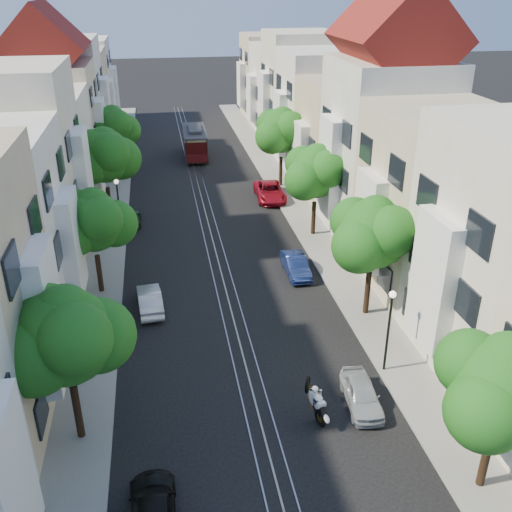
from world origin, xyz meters
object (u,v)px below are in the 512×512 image
tree_e_a (504,389)px  lamp_west (118,199)px  tree_e_b (374,235)px  cable_car (195,141)px  tree_w_a (67,339)px  parked_car_e_mid (296,265)px  tree_e_c (317,173)px  tree_w_b (94,223)px  lamp_east (390,319)px  parked_car_w_near (153,511)px  sportbike_rider (316,400)px  tree_e_d (282,132)px  parked_car_e_near (361,394)px  tree_w_d (113,128)px  parked_car_w_far (132,218)px  parked_car_w_mid (150,300)px  tree_w_c (105,157)px  parked_car_e_far (270,192)px

tree_e_a → lamp_west: 28.51m
tree_e_b → cable_car: (-6.76, 32.82, -3.07)m
tree_w_a → parked_car_e_mid: (11.69, 12.30, -4.13)m
tree_e_c → tree_w_b: (-14.40, -6.00, -0.20)m
tree_e_b → lamp_east: (-0.96, -4.98, -1.89)m
lamp_east → parked_car_w_near: lamp_east is taller
parked_car_w_near → sportbike_rider: bearing=-149.2°
tree_e_d → parked_car_e_near: 29.48m
tree_w_d → cable_car: 10.04m
parked_car_e_near → sportbike_rider: bearing=-164.1°
tree_e_c → parked_car_w_near: size_ratio=1.67×
tree_e_a → parked_car_w_far: bearing=115.3°
parked_car_w_near → tree_w_a: bearing=-59.1°
tree_w_d → parked_car_w_mid: 24.89m
tree_e_c → tree_w_a: 23.05m
tree_w_d → cable_car: size_ratio=0.89×
tree_e_b → parked_car_e_mid: tree_e_b is taller
tree_w_c → parked_car_w_near: bearing=-84.3°
tree_e_b → tree_w_d: bearing=118.1°
parked_car_e_far → cable_car: bearing=112.2°
tree_e_a → tree_w_a: size_ratio=0.94×
tree_w_c → sportbike_rider: bearing=-68.1°
tree_e_b → sportbike_rider: 9.75m
tree_e_a → parked_car_w_mid: (-11.66, 14.59, -3.80)m
tree_w_b → parked_car_e_mid: size_ratio=1.72×
tree_e_d → parked_car_e_mid: size_ratio=1.88×
tree_w_c → parked_car_e_mid: (11.69, -10.70, -4.47)m
parked_car_e_near → parked_car_w_mid: bearing=137.2°
parked_car_w_near → tree_e_d: bearing=-109.6°
tree_e_d → cable_car: (-6.76, 10.82, -3.21)m
tree_e_b → lamp_east: tree_e_b is taller
tree_e_a → tree_e_c: (0.00, 23.00, 0.20)m
tree_w_c → parked_car_w_far: (1.54, -0.77, -4.54)m
tree_w_b → cable_car: size_ratio=0.85×
tree_e_a → parked_car_w_far: (-12.86, 27.23, -3.87)m
tree_w_c → cable_car: size_ratio=0.97×
parked_car_w_far → lamp_east: bearing=119.5°
tree_e_b → parked_car_e_near: (-2.81, -7.03, -4.16)m
tree_w_b → parked_car_e_near: (11.59, -12.03, -3.82)m
tree_e_a → parked_car_e_near: tree_e_a is taller
tree_e_d → parked_car_w_mid: size_ratio=1.89×
cable_car → parked_car_e_near: size_ratio=2.18×
tree_e_c → parked_car_w_near: (-11.66, -22.51, -4.03)m
parked_car_e_mid → parked_car_w_near: parked_car_e_mid is taller
tree_e_c → parked_car_e_far: tree_e_c is taller
tree_w_b → parked_car_w_far: 11.05m
tree_e_c → parked_car_e_far: bearing=102.0°
tree_w_b → parked_car_w_mid: bearing=-41.4°
tree_w_d → parked_car_e_far: size_ratio=1.33×
tree_w_a → sportbike_rider: tree_w_a is taller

